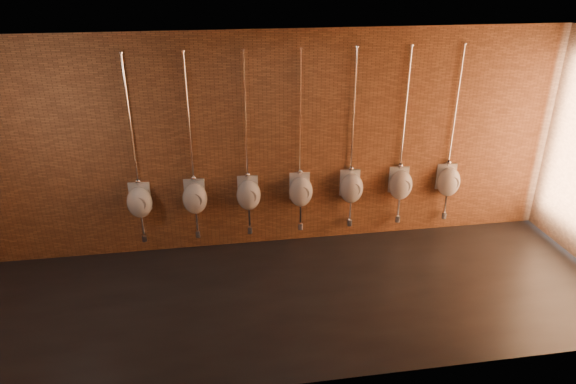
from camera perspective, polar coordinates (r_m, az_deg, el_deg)
name	(u,v)px	position (r m, az deg, el deg)	size (l,w,h in m)	color
ground	(297,296)	(6.87, 0.97, -11.52)	(8.50, 8.50, 0.00)	black
room_shell	(298,152)	(5.91, 1.11, 4.43)	(8.54, 3.04, 3.22)	black
urinal_0	(140,201)	(7.60, -16.17, -0.95)	(0.40, 0.36, 2.71)	silver
urinal_1	(195,197)	(7.53, -10.31, -0.57)	(0.40, 0.36, 2.71)	silver
urinal_2	(249,194)	(7.55, -4.41, -0.19)	(0.40, 0.36, 2.71)	silver
urinal_3	(301,190)	(7.64, 1.42, 0.19)	(0.40, 0.36, 2.71)	silver
urinal_4	(351,187)	(7.80, 7.05, 0.56)	(0.40, 0.36, 2.71)	silver
urinal_5	(401,184)	(8.04, 12.40, 0.90)	(0.40, 0.36, 2.71)	silver
urinal_6	(448,181)	(8.35, 17.40, 1.22)	(0.40, 0.36, 2.71)	silver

